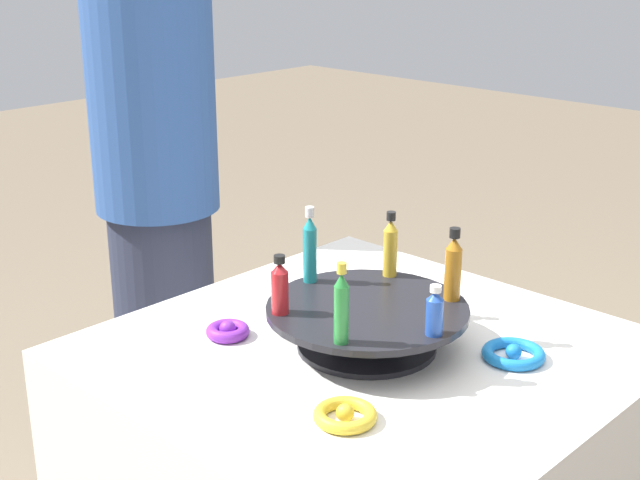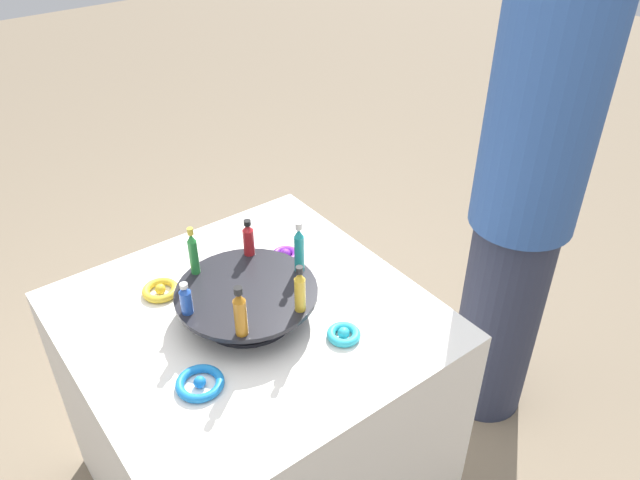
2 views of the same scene
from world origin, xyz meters
TOP-DOWN VIEW (x-y plane):
  - display_stand at (0.00, 0.00)m, footprint 0.35×0.35m
  - bottle_teal at (0.15, -0.01)m, footprint 0.03×0.03m
  - bottle_red at (0.09, 0.12)m, footprint 0.03×0.03m
  - bottle_green at (-0.06, 0.14)m, footprint 0.02×0.02m
  - bottle_blue at (-0.15, 0.01)m, footprint 0.03×0.03m
  - bottle_amber at (-0.09, -0.12)m, footprint 0.03×0.03m
  - bottle_gold at (0.06, -0.14)m, footprint 0.03×0.03m
  - ribbon_bow_blue at (-0.21, -0.14)m, footprint 0.11×0.11m
  - ribbon_bow_teal at (0.14, -0.21)m, footprint 0.08×0.08m
  - ribbon_bow_purple at (0.21, 0.14)m, footprint 0.08×0.08m
  - ribbon_bow_gold at (-0.14, 0.21)m, footprint 0.10×0.10m
  - person_figure at (0.84, -0.18)m, footprint 0.30×0.30m

SIDE VIEW (x-z plane):
  - ribbon_bow_blue at x=-0.21m, z-range 0.71..0.74m
  - ribbon_bow_gold at x=-0.14m, z-range 0.71..0.74m
  - ribbon_bow_teal at x=0.14m, z-range 0.71..0.74m
  - ribbon_bow_purple at x=0.21m, z-range 0.71..0.74m
  - display_stand at x=0.00m, z-range 0.72..0.80m
  - bottle_blue at x=-0.15m, z-range 0.79..0.87m
  - bottle_red at x=0.09m, z-range 0.79..0.89m
  - bottle_gold at x=0.06m, z-range 0.79..0.91m
  - bottle_amber at x=-0.09m, z-range 0.79..0.92m
  - bottle_green at x=-0.06m, z-range 0.79..0.92m
  - bottle_teal at x=0.15m, z-range 0.79..0.93m
  - person_figure at x=0.84m, z-range 0.01..1.80m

